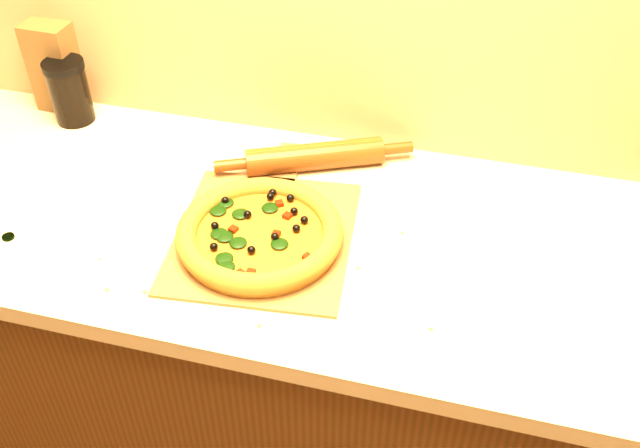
{
  "coord_description": "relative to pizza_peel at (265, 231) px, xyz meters",
  "views": [
    {
      "loc": [
        0.31,
        0.4,
        1.82
      ],
      "look_at": [
        0.05,
        1.38,
        0.96
      ],
      "focal_mm": 40.0,
      "sensor_mm": 36.0,
      "label": 1
    }
  ],
  "objects": [
    {
      "name": "pizza",
      "position": [
        0.0,
        -0.04,
        0.02
      ],
      "size": [
        0.32,
        0.32,
        0.05
      ],
      "color": "#B7872D",
      "rests_on": "pizza_peel"
    },
    {
      "name": "rolling_pin",
      "position": [
        0.04,
        0.23,
        0.03
      ],
      "size": [
        0.41,
        0.2,
        0.06
      ],
      "rotation": [
        0.0,
        0.0,
        0.43
      ],
      "color": "#5D260F",
      "rests_on": "countertop"
    },
    {
      "name": "cabinet",
      "position": [
        0.06,
        0.04,
        -0.47
      ],
      "size": [
        2.8,
        0.65,
        0.86
      ],
      "primitive_type": "cube",
      "color": "#482C0F",
      "rests_on": "ground"
    },
    {
      "name": "paper_bag",
      "position": [
        -0.63,
        0.34,
        0.1
      ],
      "size": [
        0.11,
        0.09,
        0.22
      ],
      "primitive_type": "cube",
      "rotation": [
        0.0,
        0.0,
        -0.03
      ],
      "color": "brown",
      "rests_on": "countertop"
    },
    {
      "name": "dark_jar",
      "position": [
        -0.57,
        0.28,
        0.07
      ],
      "size": [
        0.1,
        0.1,
        0.15
      ],
      "color": "black",
      "rests_on": "countertop"
    },
    {
      "name": "bottle_cap",
      "position": [
        -0.48,
        -0.14,
        -0.0
      ],
      "size": [
        0.02,
        0.02,
        0.01
      ],
      "primitive_type": "cylinder",
      "rotation": [
        0.0,
        0.0,
        -0.04
      ],
      "color": "black",
      "rests_on": "countertop"
    },
    {
      "name": "pizza_peel",
      "position": [
        0.0,
        0.0,
        0.0
      ],
      "size": [
        0.38,
        0.53,
        0.01
      ],
      "rotation": [
        0.0,
        0.0,
        0.1
      ],
      "color": "brown",
      "rests_on": "countertop"
    },
    {
      "name": "countertop",
      "position": [
        0.06,
        0.04,
        -0.02
      ],
      "size": [
        2.84,
        0.68,
        0.04
      ],
      "primitive_type": "cube",
      "color": "beige",
      "rests_on": "cabinet"
    }
  ]
}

